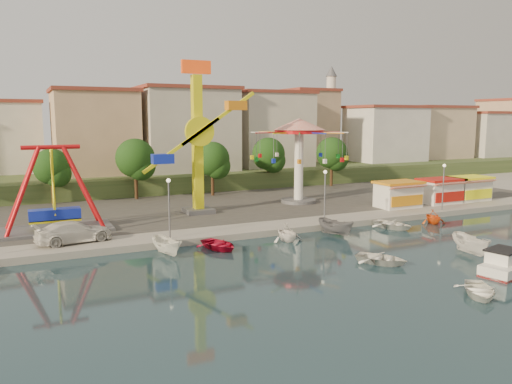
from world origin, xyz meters
TOP-DOWN VIEW (x-y plane):
  - ground at (0.00, 0.00)m, footprint 200.00×200.00m
  - quay_deck at (0.00, 62.00)m, footprint 200.00×100.00m
  - asphalt_pad at (0.00, 30.00)m, footprint 90.00×28.00m
  - hill_terrace at (0.00, 67.00)m, footprint 200.00×60.00m
  - pirate_ship_ride at (-16.82, 20.30)m, footprint 10.00×5.00m
  - kamikaze_tower at (-1.41, 22.99)m, footprint 8.51×3.10m
  - wave_swinger at (11.65, 24.45)m, footprint 11.60×11.60m
  - booth_left at (20.55, 16.49)m, footprint 5.40×3.78m
  - booth_mid at (27.23, 16.49)m, footprint 5.40×3.78m
  - booth_right at (32.11, 16.49)m, footprint 5.40×3.78m
  - lamp_post_1 at (-8.00, 13.00)m, footprint 0.14×0.14m
  - lamp_post_2 at (8.00, 13.00)m, footprint 0.14×0.14m
  - lamp_post_3 at (24.00, 13.00)m, footprint 0.14×0.14m
  - tree_1 at (-16.00, 36.24)m, footprint 4.35×4.35m
  - tree_2 at (-6.00, 35.81)m, footprint 5.02×5.02m
  - tree_3 at (4.00, 34.36)m, footprint 4.68×4.68m
  - tree_4 at (14.00, 37.35)m, footprint 4.86×4.86m
  - tree_5 at (24.00, 35.54)m, footprint 4.83×4.83m
  - building_1 at (-21.33, 51.38)m, footprint 12.33×9.01m
  - building_2 at (-8.19, 51.96)m, footprint 11.95×9.28m
  - building_3 at (5.60, 48.80)m, footprint 12.59×10.50m
  - building_4 at (19.07, 52.20)m, footprint 10.75×9.23m
  - building_5 at (32.37, 50.33)m, footprint 12.77×10.96m
  - building_6 at (44.15, 48.77)m, footprint 8.23×8.98m
  - building_7 at (56.03, 53.70)m, footprint 11.59×10.93m
  - building_8 at (69.93, 47.19)m, footprint 12.84×9.28m
  - minaret at (36.00, 54.00)m, footprint 2.80×2.80m
  - cabin_motorboat at (11.76, -5.23)m, footprint 5.90×3.38m
  - rowboat_a at (5.01, 0.52)m, footprint 4.42×4.80m
  - rowboat_b at (5.89, -7.70)m, footprint 4.30×4.50m
  - skiff at (13.21, -0.60)m, footprint 2.66×4.62m
  - van at (-15.72, 15.09)m, footprint 6.59×3.65m
  - moored_boat_2 at (-9.12, 9.80)m, footprint 2.27×4.20m
  - moored_boat_3 at (-4.65, 9.80)m, footprint 3.82×4.64m
  - moored_boat_4 at (1.90, 9.80)m, footprint 2.85×3.26m
  - moored_boat_5 at (7.19, 9.80)m, footprint 2.55×4.41m
  - moored_boat_6 at (14.07, 9.80)m, footprint 4.12×4.92m
  - moored_boat_7 at (19.47, 9.80)m, footprint 3.20×3.47m

SIDE VIEW (x-z plane):
  - ground at x=0.00m, z-range 0.00..0.00m
  - quay_deck at x=0.00m, z-range 0.00..0.60m
  - rowboat_b at x=5.89m, z-range 0.00..0.76m
  - rowboat_a at x=5.01m, z-range 0.00..0.81m
  - moored_boat_3 at x=-4.65m, z-range 0.00..0.83m
  - moored_boat_6 at x=14.07m, z-range 0.00..0.87m
  - cabin_motorboat at x=11.76m, z-range -0.46..1.50m
  - asphalt_pad at x=0.00m, z-range 0.60..0.61m
  - moored_boat_7 at x=19.47m, z-range 0.00..1.52m
  - moored_boat_2 at x=-9.12m, z-range 0.00..1.54m
  - moored_boat_5 at x=7.19m, z-range 0.00..1.60m
  - moored_boat_4 at x=1.90m, z-range 0.00..1.66m
  - skiff at x=13.21m, z-range 0.00..1.68m
  - hill_terrace at x=0.00m, z-range 0.00..3.00m
  - van at x=-15.72m, z-range 0.60..2.41m
  - booth_left at x=20.55m, z-range 0.62..3.70m
  - booth_mid at x=27.23m, z-range 0.62..3.70m
  - booth_right at x=32.11m, z-range 0.62..3.70m
  - lamp_post_1 at x=-8.00m, z-range 0.60..5.60m
  - lamp_post_2 at x=8.00m, z-range 0.60..5.60m
  - lamp_post_3 at x=24.00m, z-range 0.60..5.60m
  - pirate_ship_ride at x=-16.82m, z-range 0.39..8.39m
  - tree_1 at x=-16.00m, z-range 1.80..8.60m
  - tree_3 at x=4.00m, z-range 1.90..9.21m
  - tree_5 at x=24.00m, z-range 1.94..9.48m
  - tree_4 at x=14.00m, z-range 1.95..9.55m
  - tree_2 at x=-6.00m, z-range 1.99..9.84m
  - building_1 at x=-21.33m, z-range 3.00..11.63m
  - building_7 at x=56.03m, z-range 3.00..11.76m
  - building_3 at x=5.60m, z-range 3.00..12.20m
  - building_4 at x=19.07m, z-range 3.00..12.24m
  - wave_swinger at x=11.65m, z-range 3.00..13.40m
  - kamikaze_tower at x=-1.41m, z-range 0.13..16.63m
  - building_5 at x=32.37m, z-range 3.00..14.21m
  - building_2 at x=-8.19m, z-range 3.00..14.23m
  - building_6 at x=44.15m, z-range 3.00..15.36m
  - building_8 at x=69.93m, z-range 3.00..15.58m
  - minaret at x=36.00m, z-range 3.55..21.55m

